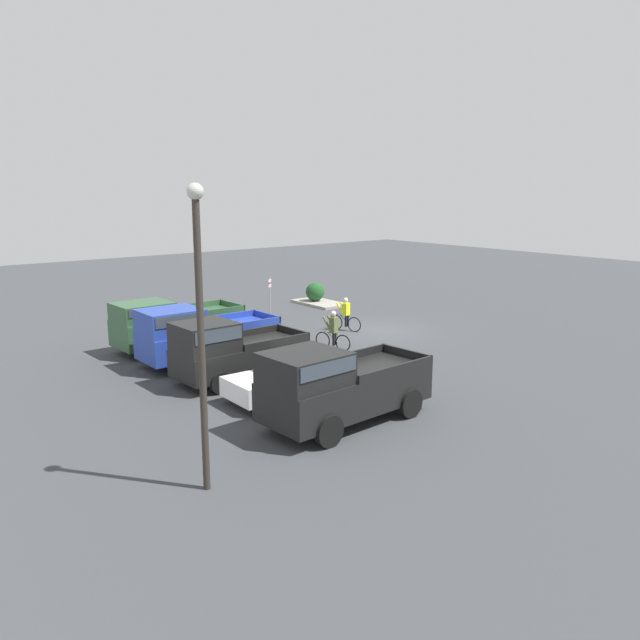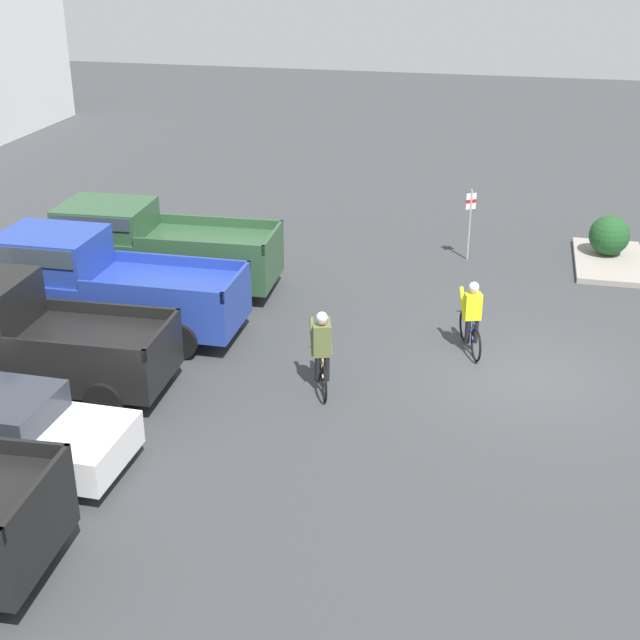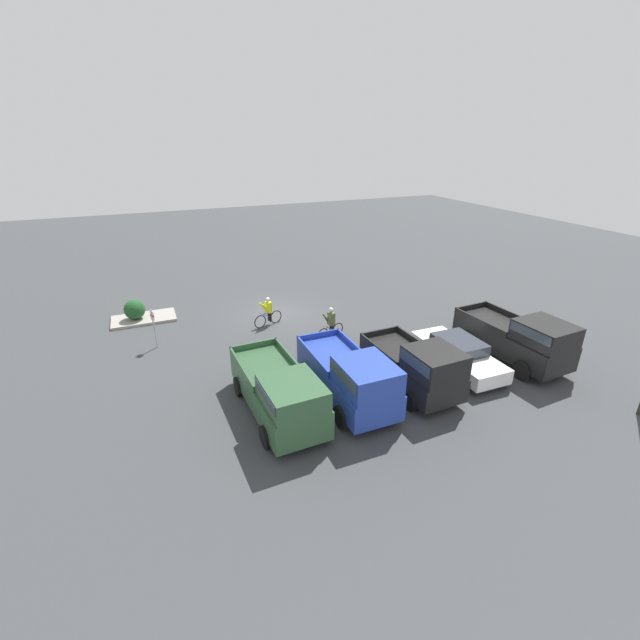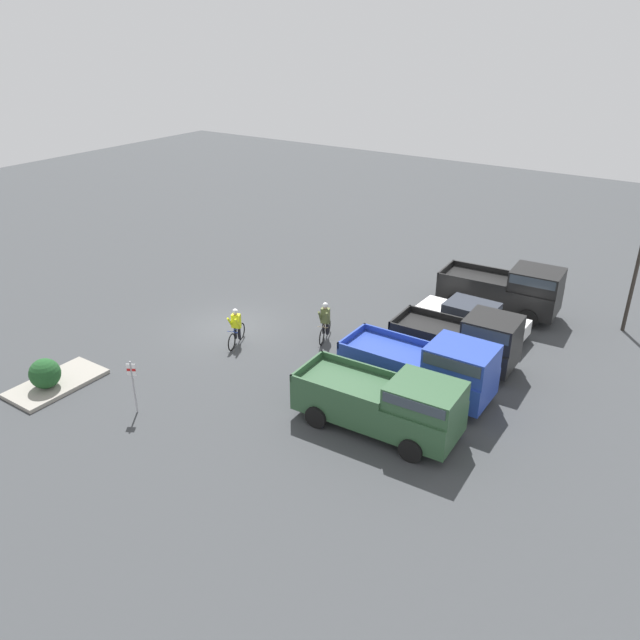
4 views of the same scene
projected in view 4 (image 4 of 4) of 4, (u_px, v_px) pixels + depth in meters
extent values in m
plane|color=#383A3D|center=(230.00, 328.00, 27.59)|extent=(80.00, 80.00, 0.00)
cube|color=black|center=(499.00, 293.00, 28.70)|extent=(2.35, 5.42, 1.09)
cube|color=black|center=(537.00, 280.00, 27.54)|extent=(2.01, 2.23, 0.89)
cube|color=#333D47|center=(538.00, 275.00, 27.45)|extent=(2.07, 2.06, 0.39)
cube|color=black|center=(484.00, 268.00, 29.67)|extent=(0.25, 3.19, 0.25)
cube|color=black|center=(471.00, 282.00, 28.14)|extent=(0.25, 3.19, 0.25)
cube|color=black|center=(446.00, 269.00, 29.63)|extent=(2.07, 0.19, 0.25)
cylinder|color=black|center=(539.00, 302.00, 28.96)|extent=(0.27, 0.90, 0.89)
cylinder|color=black|center=(527.00, 319.00, 27.36)|extent=(0.27, 0.90, 0.89)
cylinder|color=black|center=(470.00, 288.00, 30.48)|extent=(0.27, 0.90, 0.89)
cylinder|color=black|center=(456.00, 303.00, 28.88)|extent=(0.27, 0.90, 0.89)
cube|color=white|center=(470.00, 321.00, 26.87)|extent=(1.88, 4.76, 0.63)
cube|color=#2D333D|center=(472.00, 309.00, 26.63)|extent=(1.66, 2.15, 0.49)
cylinder|color=black|center=(511.00, 328.00, 26.87)|extent=(0.19, 0.63, 0.63)
cylinder|color=black|center=(496.00, 343.00, 25.54)|extent=(0.19, 0.63, 0.63)
cylinder|color=black|center=(446.00, 311.00, 28.44)|extent=(0.19, 0.63, 0.63)
cylinder|color=black|center=(429.00, 325.00, 27.10)|extent=(0.19, 0.63, 0.63)
cube|color=black|center=(454.00, 343.00, 24.48)|extent=(2.13, 4.87, 0.93)
cube|color=black|center=(493.00, 330.00, 23.37)|extent=(1.88, 1.98, 1.00)
cube|color=#333D47|center=(493.00, 325.00, 23.28)|extent=(1.94, 1.83, 0.44)
cube|color=black|center=(441.00, 316.00, 25.42)|extent=(0.17, 2.89, 0.25)
cube|color=black|center=(422.00, 333.00, 23.96)|extent=(0.17, 2.89, 0.25)
cube|color=black|center=(400.00, 316.00, 25.36)|extent=(1.99, 0.14, 0.25)
cylinder|color=black|center=(498.00, 352.00, 24.71)|extent=(0.24, 0.77, 0.76)
cylinder|color=black|center=(481.00, 374.00, 23.19)|extent=(0.24, 0.77, 0.76)
cylinder|color=black|center=(428.00, 334.00, 26.14)|extent=(0.24, 0.77, 0.76)
cylinder|color=black|center=(408.00, 354.00, 24.63)|extent=(0.24, 0.77, 0.76)
cube|color=#233D9E|center=(416.00, 370.00, 22.50)|extent=(2.02, 5.52, 0.99)
cube|color=#233D9E|center=(462.00, 359.00, 21.26)|extent=(1.85, 2.21, 0.94)
cube|color=#333D47|center=(462.00, 354.00, 21.17)|extent=(1.91, 2.04, 0.41)
cube|color=#233D9E|center=(402.00, 337.00, 23.51)|extent=(0.09, 3.31, 0.25)
cube|color=#233D9E|center=(377.00, 357.00, 22.07)|extent=(0.09, 3.31, 0.25)
cube|color=#233D9E|center=(352.00, 336.00, 23.59)|extent=(2.00, 0.09, 0.25)
cylinder|color=black|center=(470.00, 382.00, 22.59)|extent=(0.22, 0.83, 0.83)
cylinder|color=black|center=(448.00, 408.00, 21.09)|extent=(0.22, 0.83, 0.83)
cylinder|color=black|center=(387.00, 357.00, 24.30)|extent=(0.22, 0.83, 0.83)
cylinder|color=black|center=(361.00, 379.00, 22.80)|extent=(0.22, 0.83, 0.83)
cube|color=#2D5133|center=(377.00, 405.00, 20.42)|extent=(2.25, 5.57, 1.07)
cube|color=#2D5133|center=(426.00, 396.00, 19.25)|extent=(1.95, 2.27, 0.74)
cube|color=#333D47|center=(426.00, 391.00, 19.18)|extent=(2.01, 2.10, 0.33)
cube|color=#2D5133|center=(362.00, 366.00, 21.41)|extent=(0.21, 3.30, 0.25)
cube|color=#2D5133|center=(333.00, 392.00, 19.91)|extent=(0.21, 3.30, 0.25)
cube|color=#2D5133|center=(307.00, 366.00, 21.42)|extent=(2.03, 0.16, 0.25)
cylinder|color=black|center=(436.00, 418.00, 20.61)|extent=(0.25, 0.79, 0.78)
cylinder|color=black|center=(411.00, 450.00, 19.05)|extent=(0.25, 0.79, 0.78)
cylinder|color=black|center=(346.00, 389.00, 22.22)|extent=(0.25, 0.79, 0.78)
cylinder|color=black|center=(316.00, 417.00, 20.67)|extent=(0.25, 0.79, 0.78)
torus|color=black|center=(232.00, 342.00, 25.58)|extent=(0.72, 0.28, 0.74)
torus|color=black|center=(241.00, 331.00, 26.48)|extent=(0.72, 0.28, 0.74)
cylinder|color=#233D9E|center=(236.00, 333.00, 25.95)|extent=(0.52, 0.20, 0.39)
cylinder|color=#233D9E|center=(236.00, 328.00, 25.86)|extent=(0.55, 0.21, 0.04)
cylinder|color=#233D9E|center=(238.00, 331.00, 26.11)|extent=(0.05, 0.05, 0.36)
cylinder|color=#233D9E|center=(232.00, 332.00, 25.52)|extent=(0.17, 0.44, 0.02)
cylinder|color=black|center=(239.00, 333.00, 26.04)|extent=(0.15, 0.15, 0.55)
cylinder|color=black|center=(235.00, 332.00, 26.08)|extent=(0.15, 0.15, 0.55)
cube|color=yellow|center=(236.00, 321.00, 25.77)|extent=(0.34, 0.42, 0.59)
cylinder|color=yellow|center=(238.00, 323.00, 25.55)|extent=(0.51, 0.25, 0.64)
cylinder|color=yellow|center=(230.00, 323.00, 25.63)|extent=(0.51, 0.25, 0.64)
sphere|color=tan|center=(235.00, 313.00, 25.58)|extent=(0.21, 0.21, 0.21)
sphere|color=silver|center=(235.00, 311.00, 25.56)|extent=(0.23, 0.23, 0.23)
torus|color=black|center=(322.00, 337.00, 26.01)|extent=(0.71, 0.28, 0.73)
torus|color=black|center=(328.00, 327.00, 26.90)|extent=(0.71, 0.28, 0.73)
cylinder|color=tan|center=(325.00, 328.00, 26.38)|extent=(0.52, 0.20, 0.39)
cylinder|color=tan|center=(325.00, 324.00, 26.29)|extent=(0.55, 0.21, 0.04)
cylinder|color=tan|center=(326.00, 326.00, 26.53)|extent=(0.05, 0.05, 0.36)
cylinder|color=tan|center=(323.00, 327.00, 25.94)|extent=(0.17, 0.44, 0.02)
cylinder|color=black|center=(328.00, 328.00, 26.46)|extent=(0.15, 0.15, 0.54)
cylinder|color=black|center=(324.00, 328.00, 26.51)|extent=(0.15, 0.15, 0.54)
cube|color=#5B6638|center=(325.00, 316.00, 26.18)|extent=(0.34, 0.42, 0.66)
cylinder|color=#5B6638|center=(328.00, 318.00, 25.96)|extent=(0.51, 0.25, 0.71)
cylinder|color=#5B6638|center=(320.00, 317.00, 26.04)|extent=(0.51, 0.25, 0.71)
sphere|color=tan|center=(325.00, 306.00, 25.97)|extent=(0.21, 0.21, 0.21)
sphere|color=silver|center=(325.00, 305.00, 25.95)|extent=(0.23, 0.23, 0.23)
cylinder|color=#9E9EA3|center=(134.00, 387.00, 21.18)|extent=(0.06, 0.06, 2.01)
cube|color=white|center=(131.00, 370.00, 20.89)|extent=(0.17, 0.27, 0.45)
cube|color=red|center=(131.00, 370.00, 20.89)|extent=(0.17, 0.27, 0.10)
cylinder|color=#2D2823|center=(639.00, 260.00, 25.94)|extent=(0.16, 0.16, 6.56)
cube|color=gray|center=(57.00, 383.00, 23.19)|extent=(3.39, 1.86, 0.15)
sphere|color=#1E4C23|center=(45.00, 373.00, 22.59)|extent=(1.11, 1.11, 1.11)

